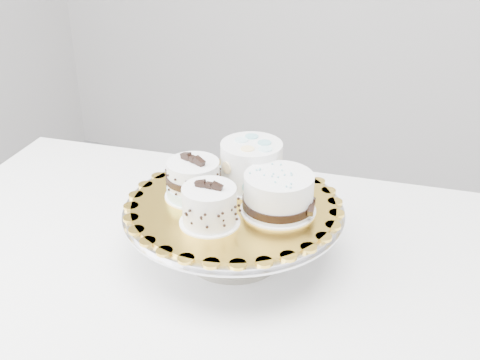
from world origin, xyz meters
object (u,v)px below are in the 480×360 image
at_px(cake_board, 234,204).
at_px(cake_ribbon, 279,194).
at_px(cake_dots, 251,164).
at_px(cake_banded, 194,181).
at_px(cake_stand, 234,222).
at_px(cake_swirl, 209,206).
at_px(table, 220,301).

distance_m(cake_board, cake_ribbon, 0.09).
bearing_deg(cake_dots, cake_board, -74.41).
height_order(cake_board, cake_ribbon, cake_ribbon).
relative_size(cake_board, cake_ribbon, 2.54).
bearing_deg(cake_banded, cake_stand, 23.05).
relative_size(cake_banded, cake_ribbon, 0.83).
height_order(cake_swirl, cake_banded, cake_banded).
xyz_separation_m(cake_stand, cake_swirl, (-0.01, -0.07, 0.07)).
bearing_deg(cake_stand, cake_ribbon, 4.99).
bearing_deg(table, cake_banded, 140.64).
height_order(cake_board, cake_dots, cake_dots).
bearing_deg(cake_board, cake_ribbon, 4.99).
distance_m(table, cake_ribbon, 0.24).
bearing_deg(cake_dots, table, -77.45).
bearing_deg(cake_swirl, cake_dots, 82.67).
relative_size(cake_swirl, cake_dots, 0.72).
relative_size(cake_board, cake_banded, 3.05).
height_order(cake_stand, cake_ribbon, cake_ribbon).
bearing_deg(cake_ribbon, cake_dots, 127.37).
distance_m(table, cake_stand, 0.15).
bearing_deg(cake_board, table, -98.96).
height_order(cake_board, cake_swirl, cake_swirl).
bearing_deg(cake_ribbon, cake_stand, 173.85).
xyz_separation_m(table, cake_dots, (0.01, 0.12, 0.22)).
relative_size(cake_swirl, cake_ribbon, 0.72).
distance_m(cake_stand, cake_ribbon, 0.11).
bearing_deg(cake_board, cake_stand, 45.00).
height_order(table, cake_swirl, cake_swirl).
xyz_separation_m(cake_swirl, cake_banded, (-0.06, 0.07, 0.00)).
relative_size(cake_stand, cake_banded, 3.31).
relative_size(cake_dots, cake_ribbon, 0.99).
xyz_separation_m(table, cake_ribbon, (0.09, 0.05, 0.21)).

